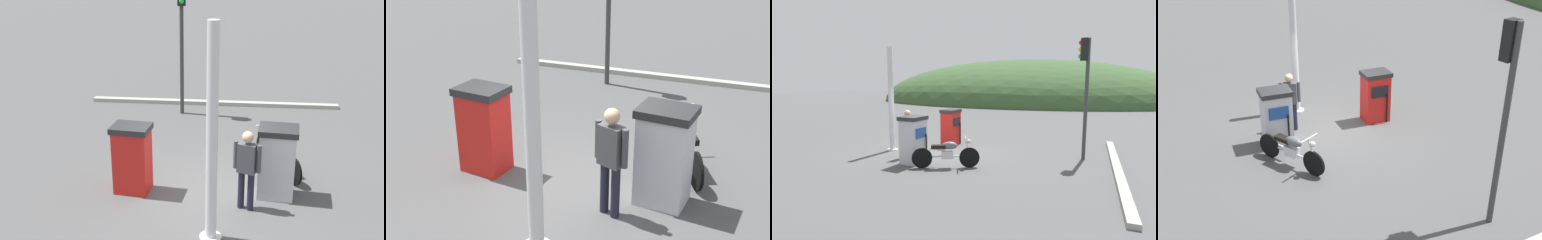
% 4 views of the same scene
% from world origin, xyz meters
% --- Properties ---
extents(ground_plane, '(120.00, 120.00, 0.00)m').
position_xyz_m(ground_plane, '(0.00, 0.00, 0.00)').
color(ground_plane, '#4C4C4C').
extents(fuel_pump_near, '(0.78, 0.88, 1.52)m').
position_xyz_m(fuel_pump_near, '(-0.09, -1.50, 0.77)').
color(fuel_pump_near, silver).
rests_on(fuel_pump_near, ground).
extents(fuel_pump_far, '(0.74, 0.86, 1.48)m').
position_xyz_m(fuel_pump_far, '(-0.09, 1.50, 0.75)').
color(fuel_pump_far, red).
rests_on(fuel_pump_far, ground).
extents(motorcycle_near_pump, '(1.91, 0.95, 0.95)m').
position_xyz_m(motorcycle_near_pump, '(1.15, -1.63, 0.48)').
color(motorcycle_near_pump, black).
rests_on(motorcycle_near_pump, ground).
extents(attendant_person, '(0.33, 0.56, 1.65)m').
position_xyz_m(attendant_person, '(-0.69, -0.86, 0.94)').
color(attendant_person, '#1E1E2D').
rests_on(attendant_person, ground).
extents(roadside_traffic_light, '(0.39, 0.26, 4.02)m').
position_xyz_m(roadside_traffic_light, '(4.98, 0.93, 2.73)').
color(roadside_traffic_light, '#38383A').
rests_on(roadside_traffic_light, ground).
extents(canopy_support_pole, '(0.40, 0.40, 3.90)m').
position_xyz_m(canopy_support_pole, '(-1.79, -0.21, 1.87)').
color(canopy_support_pole, silver).
rests_on(canopy_support_pole, ground).
extents(road_edge_kerb, '(0.49, 7.99, 0.12)m').
position_xyz_m(road_edge_kerb, '(5.98, 0.00, 0.06)').
color(road_edge_kerb, '#9E9E93').
rests_on(road_edge_kerb, ground).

